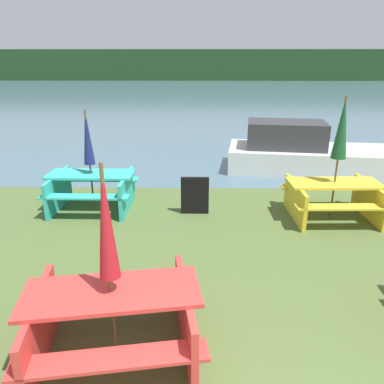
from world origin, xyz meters
name	(u,v)px	position (x,y,z in m)	size (l,w,h in m)	color
water	(200,94)	(0.00, 32.03, 0.00)	(60.00, 50.00, 0.00)	slate
far_treeline	(199,65)	(0.00, 52.03, 2.00)	(80.00, 1.60, 4.00)	#1E3D1E
picnic_table_red	(114,315)	(-1.09, 1.74, 0.45)	(1.95, 1.64, 0.75)	red
picnic_table_yellow	(333,196)	(2.36, 5.33, 0.44)	(1.74, 1.42, 0.73)	yellow
picnic_table_teal	(92,187)	(-2.38, 5.73, 0.46)	(1.71, 1.40, 0.76)	#33B7A8
umbrella_navy	(87,139)	(-2.38, 5.73, 1.46)	(0.22, 0.22, 2.01)	brown
umbrella_crimson	(106,225)	(-1.09, 1.74, 1.47)	(0.21, 0.21, 2.07)	brown
umbrella_darkgreen	(342,129)	(2.36, 5.33, 1.73)	(0.28, 0.28, 2.31)	brown
boat	(308,153)	(2.78, 8.61, 0.48)	(4.88, 2.39, 1.32)	silver
signboard	(195,195)	(-0.29, 5.50, 0.38)	(0.55, 0.08, 0.75)	black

